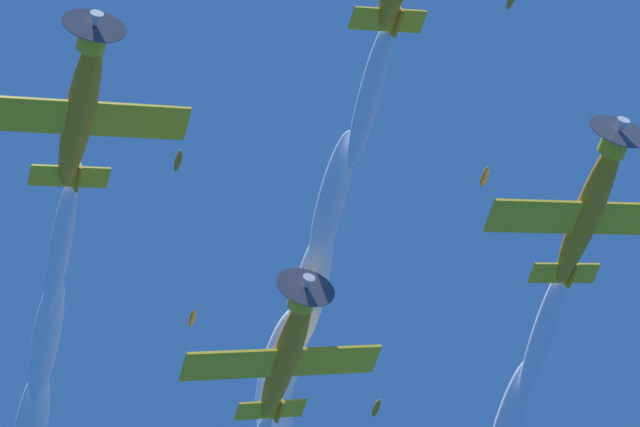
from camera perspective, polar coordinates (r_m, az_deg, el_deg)
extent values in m
cube|color=yellow|center=(65.41, 2.59, 7.34)|extent=(3.39, 1.23, 1.68)
cube|color=orange|center=(65.97, 2.77, 7.44)|extent=(0.78, 1.45, 1.35)
ellipsoid|color=orange|center=(68.82, 10.11, 0.08)|extent=(2.17, 7.99, 2.02)
cylinder|color=yellow|center=(67.23, 11.09, 2.64)|extent=(1.68, 1.22, 1.67)
cone|color=white|center=(66.91, 11.31, 3.20)|extent=(0.82, 0.90, 0.81)
cylinder|color=#3F3F47|center=(66.98, 11.26, 3.07)|extent=(3.54, 0.36, 3.55)
cube|color=yellow|center=(68.75, 10.02, -0.15)|extent=(9.51, 2.10, 3.86)
ellipsoid|color=orange|center=(69.15, 6.25, 1.39)|extent=(0.44, 1.10, 0.43)
cube|color=yellow|center=(70.53, 9.23, -2.24)|extent=(3.45, 1.23, 1.46)
cube|color=orange|center=(71.09, 9.32, -2.07)|extent=(0.69, 1.41, 1.35)
ellipsoid|color=#1E232D|center=(69.09, 10.29, 0.49)|extent=(1.17, 1.88, 1.11)
ellipsoid|color=orange|center=(65.65, -9.08, 3.85)|extent=(2.28, 8.01, 2.34)
cylinder|color=yellow|center=(63.83, -8.61, 6.59)|extent=(1.68, 1.27, 1.70)
cone|color=white|center=(63.46, -8.51, 7.19)|extent=(0.82, 0.93, 0.84)
cylinder|color=#3F3F47|center=(63.54, -8.54, 7.05)|extent=(3.51, 0.48, 3.52)
cube|color=yellow|center=(65.62, -9.19, 3.61)|extent=(9.58, 2.10, 3.81)
ellipsoid|color=orange|center=(64.06, -5.40, 2.00)|extent=(0.45, 1.11, 0.47)
cube|color=yellow|center=(67.57, -9.47, 1.40)|extent=(3.48, 1.23, 1.46)
cube|color=orange|center=(68.06, -9.23, 1.56)|extent=(0.69, 1.47, 1.40)
ellipsoid|color=#1E232D|center=(65.84, -8.82, 4.29)|extent=(1.19, 1.90, 1.18)
ellipsoid|color=orange|center=(71.04, -1.31, -5.44)|extent=(2.36, 8.01, 2.41)
cylinder|color=yellow|center=(68.81, -0.65, -3.19)|extent=(1.72, 1.28, 1.74)
cone|color=white|center=(68.35, -0.51, -2.70)|extent=(0.84, 0.93, 0.86)
cylinder|color=#3F3F47|center=(68.45, -0.54, -2.81)|extent=(3.58, 0.51, 3.59)
cube|color=yellow|center=(71.05, -1.42, -5.66)|extent=(9.43, 2.10, 4.24)
ellipsoid|color=orange|center=(70.22, 2.14, -7.38)|extent=(0.47, 1.11, 0.49)
ellipsoid|color=orange|center=(72.20, -4.86, -3.97)|extent=(0.47, 1.11, 0.49)
cube|color=yellow|center=(73.33, -1.88, -7.43)|extent=(3.43, 1.23, 1.62)
cube|color=orange|center=(73.81, -1.69, -7.22)|extent=(0.75, 1.48, 1.39)
ellipsoid|color=#1E232D|center=(71.19, -1.08, -5.02)|extent=(1.22, 1.91, 1.21)
ellipsoid|color=white|center=(66.94, 1.89, 4.53)|extent=(1.33, 7.40, 1.69)
ellipsoid|color=white|center=(69.89, 0.42, 0.42)|extent=(1.64, 7.45, 1.99)
ellipsoid|color=white|center=(73.13, -0.40, -3.01)|extent=(1.94, 7.49, 2.30)
ellipsoid|color=white|center=(76.24, -1.56, -6.02)|extent=(2.25, 7.53, 2.60)
ellipsoid|color=white|center=(72.55, 8.42, -4.48)|extent=(1.33, 7.40, 1.69)
ellipsoid|color=white|center=(75.86, 7.14, -7.85)|extent=(1.64, 7.45, 1.99)
ellipsoid|color=white|center=(69.80, -9.80, -1.23)|extent=(1.33, 7.40, 1.69)
ellipsoid|color=white|center=(72.87, -10.33, -4.64)|extent=(1.64, 7.45, 1.99)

